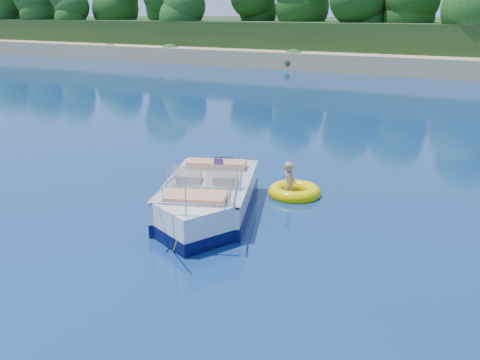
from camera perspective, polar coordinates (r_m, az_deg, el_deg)
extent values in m
plane|color=#0A224C|center=(12.47, -0.54, -6.10)|extent=(160.00, 160.00, 0.00)
cube|color=#9C885A|center=(48.40, 23.40, 10.80)|extent=(170.00, 8.00, 2.00)
cylinder|color=#322110|center=(71.90, -15.55, 15.26)|extent=(0.44, 0.44, 2.80)
sphere|color=black|center=(71.88, -15.73, 17.37)|extent=(4.62, 4.62, 4.62)
cylinder|color=#322110|center=(55.71, 4.85, 15.53)|extent=(0.44, 0.44, 3.20)
cube|color=silver|center=(13.99, -3.23, -2.04)|extent=(3.43, 4.44, 1.09)
cube|color=silver|center=(12.28, -4.84, -4.93)|extent=(1.93, 1.93, 1.09)
cube|color=#080734|center=(14.04, -3.22, -2.62)|extent=(3.47, 4.48, 0.31)
cube|color=#080734|center=(12.34, -4.83, -5.58)|extent=(1.96, 1.96, 0.31)
cube|color=#A58057|center=(14.18, -3.02, -0.45)|extent=(2.59, 3.18, 0.10)
cube|color=silver|center=(13.82, -3.27, -0.03)|extent=(3.47, 4.45, 0.06)
cube|color=black|center=(15.99, -1.81, 0.68)|extent=(0.67, 0.56, 0.94)
cube|color=#8C9EA5|center=(13.15, -5.89, 0.36)|extent=(0.86, 0.47, 0.51)
cube|color=#8C9EA5|center=(12.97, -1.85, 0.20)|extent=(0.84, 0.65, 0.51)
cube|color=tan|center=(13.66, -5.41, -0.15)|extent=(0.75, 0.75, 0.42)
cube|color=tan|center=(13.49, -1.52, -0.31)|extent=(0.75, 0.75, 0.42)
cube|color=tan|center=(14.79, -2.52, 1.30)|extent=(1.72, 1.15, 0.40)
cube|color=tan|center=(12.27, -4.71, -2.31)|extent=(1.57, 1.25, 0.35)
cylinder|color=silver|center=(11.21, -5.83, -1.78)|extent=(0.04, 0.04, 0.89)
cube|color=red|center=(12.87, -2.28, 1.99)|extent=(0.22, 0.10, 0.15)
cube|color=silver|center=(11.30, -5.82, -3.84)|extent=(0.12, 0.10, 0.05)
cylinder|color=gold|center=(11.22, -6.95, -6.99)|extent=(0.78, 0.85, 0.80)
torus|color=#F9D800|center=(15.26, 5.81, -1.28)|extent=(1.83, 1.83, 0.40)
torus|color=red|center=(15.25, 5.82, -1.21)|extent=(1.50, 1.50, 0.13)
imported|color=tan|center=(15.26, 5.25, -1.66)|extent=(0.67, 0.87, 1.56)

